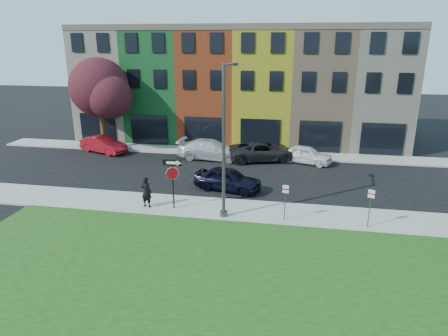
% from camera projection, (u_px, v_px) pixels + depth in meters
% --- Properties ---
extents(ground, '(120.00, 120.00, 0.00)m').
position_uv_depth(ground, '(228.00, 236.00, 19.65)').
color(ground, black).
rests_on(ground, ground).
extents(sidewalk_near, '(40.00, 3.00, 0.12)m').
position_uv_depth(sidewalk_near, '(273.00, 213.00, 22.10)').
color(sidewalk_near, gray).
rests_on(sidewalk_near, ground).
extents(sidewalk_far, '(40.00, 2.40, 0.12)m').
position_uv_depth(sidewalk_far, '(223.00, 152.00, 34.19)').
color(sidewalk_far, gray).
rests_on(sidewalk_far, ground).
extents(rowhouse_block, '(30.00, 10.12, 10.00)m').
position_uv_depth(rowhouse_block, '(240.00, 86.00, 38.40)').
color(rowhouse_block, beige).
rests_on(rowhouse_block, ground).
extents(stop_sign, '(1.05, 0.12, 2.85)m').
position_uv_depth(stop_sign, '(173.00, 174.00, 21.99)').
color(stop_sign, black).
rests_on(stop_sign, sidewalk_near).
extents(man, '(0.81, 0.67, 1.79)m').
position_uv_depth(man, '(146.00, 192.00, 22.52)').
color(man, black).
rests_on(man, sidewalk_near).
extents(sedan_near, '(3.66, 5.10, 1.48)m').
position_uv_depth(sedan_near, '(228.00, 179.00, 25.45)').
color(sedan_near, black).
rests_on(sedan_near, ground).
extents(parked_car_red, '(4.33, 5.32, 1.43)m').
position_uv_depth(parked_car_red, '(104.00, 144.00, 34.04)').
color(parked_car_red, maroon).
rests_on(parked_car_red, ground).
extents(parked_car_silver, '(2.80, 5.61, 1.55)m').
position_uv_depth(parked_car_silver, '(211.00, 150.00, 32.18)').
color(parked_car_silver, silver).
rests_on(parked_car_silver, ground).
extents(parked_car_dark, '(5.56, 6.88, 1.52)m').
position_uv_depth(parked_car_dark, '(263.00, 151.00, 31.76)').
color(parked_car_dark, black).
rests_on(parked_car_dark, ground).
extents(parked_car_white, '(4.05, 4.99, 1.37)m').
position_uv_depth(parked_car_white, '(306.00, 155.00, 31.13)').
color(parked_car_white, white).
rests_on(parked_car_white, ground).
extents(street_lamp, '(0.59, 2.57, 8.00)m').
position_uv_depth(street_lamp, '(225.00, 143.00, 20.55)').
color(street_lamp, '#47494C').
rests_on(street_lamp, sidewalk_near).
extents(parking_sign_a, '(0.32, 0.09, 2.05)m').
position_uv_depth(parking_sign_a, '(285.00, 198.00, 20.67)').
color(parking_sign_a, '#47494C').
rests_on(parking_sign_a, sidewalk_near).
extents(parking_sign_b, '(0.31, 0.14, 2.09)m').
position_uv_depth(parking_sign_b, '(370.00, 203.00, 19.93)').
color(parking_sign_b, '#47494C').
rests_on(parking_sign_b, sidewalk_near).
extents(tree_purple, '(5.95, 5.20, 7.75)m').
position_uv_depth(tree_purple, '(101.00, 89.00, 33.68)').
color(tree_purple, black).
rests_on(tree_purple, sidewalk_far).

